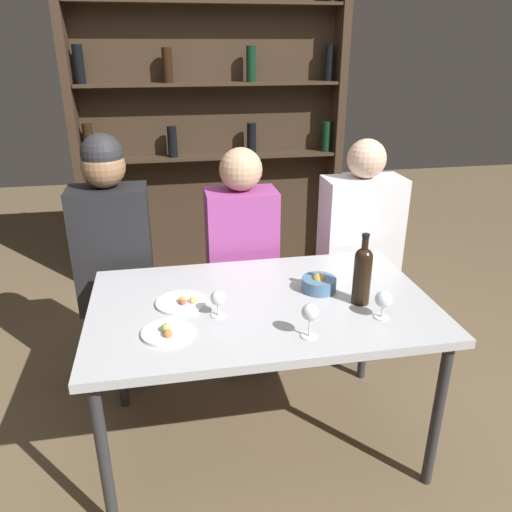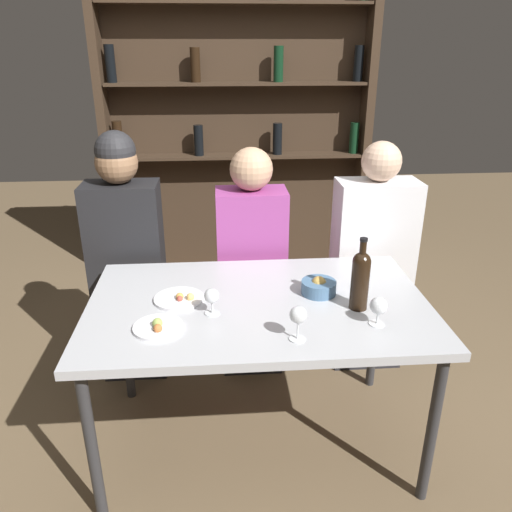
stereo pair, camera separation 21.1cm
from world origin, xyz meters
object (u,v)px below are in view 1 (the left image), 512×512
(food_plate_0, at_px, (167,332))
(seated_person_right, at_px, (358,261))
(seated_person_left, at_px, (116,269))
(seated_person_center, at_px, (242,270))
(wine_glass_1, at_px, (218,299))
(wine_glass_2, at_px, (384,300))
(wine_bottle, at_px, (362,273))
(wine_glass_0, at_px, (310,314))
(food_plate_1, at_px, (182,302))
(snack_bowl, at_px, (319,284))

(food_plate_0, xyz_separation_m, seated_person_right, (1.05, 0.79, -0.14))
(seated_person_left, distance_m, seated_person_center, 0.65)
(wine_glass_1, distance_m, seated_person_center, 0.75)
(seated_person_left, bearing_deg, wine_glass_2, -37.57)
(wine_bottle, xyz_separation_m, seated_person_right, (0.27, 0.69, -0.27))
(wine_glass_0, distance_m, wine_glass_2, 0.33)
(wine_glass_2, bearing_deg, seated_person_left, 142.43)
(wine_glass_1, xyz_separation_m, food_plate_1, (-0.14, 0.12, -0.07))
(seated_person_center, height_order, seated_person_right, seated_person_right)
(seated_person_right, bearing_deg, food_plate_0, -143.17)
(wine_glass_1, relative_size, wine_glass_2, 0.96)
(wine_bottle, relative_size, seated_person_center, 0.24)
(wine_glass_0, distance_m, wine_glass_1, 0.37)
(wine_bottle, distance_m, seated_person_right, 0.79)
(wine_bottle, height_order, seated_person_left, seated_person_left)
(wine_glass_2, xyz_separation_m, food_plate_1, (-0.76, 0.25, -0.07))
(wine_glass_2, height_order, food_plate_1, wine_glass_2)
(food_plate_1, height_order, seated_person_left, seated_person_left)
(wine_glass_0, xyz_separation_m, snack_bowl, (0.14, 0.35, -0.06))
(seated_person_left, distance_m, seated_person_right, 1.30)
(wine_bottle, bearing_deg, wine_glass_1, -179.75)
(wine_bottle, bearing_deg, food_plate_0, -172.64)
(wine_glass_1, bearing_deg, food_plate_0, -153.84)
(snack_bowl, bearing_deg, food_plate_0, -159.88)
(snack_bowl, relative_size, seated_person_right, 0.12)
(wine_bottle, bearing_deg, snack_bowl, 134.27)
(seated_person_left, bearing_deg, wine_glass_1, -57.20)
(wine_glass_1, relative_size, seated_person_left, 0.08)
(wine_glass_2, xyz_separation_m, food_plate_0, (-0.82, 0.03, -0.07))
(food_plate_1, bearing_deg, food_plate_0, -106.55)
(wine_glass_0, bearing_deg, food_plate_1, 142.98)
(snack_bowl, bearing_deg, wine_glass_0, -112.44)
(seated_person_right, bearing_deg, snack_bowl, -126.24)
(wine_bottle, distance_m, wine_glass_0, 0.35)
(seated_person_right, bearing_deg, wine_glass_2, -105.84)
(wine_glass_0, height_order, food_plate_1, wine_glass_0)
(seated_person_center, xyz_separation_m, seated_person_right, (0.65, 0.00, -0.00))
(seated_person_left, bearing_deg, snack_bowl, -31.64)
(snack_bowl, relative_size, seated_person_center, 0.12)
(food_plate_1, relative_size, seated_person_left, 0.15)
(food_plate_1, relative_size, seated_person_right, 0.16)
(wine_glass_1, bearing_deg, seated_person_center, 73.69)
(seated_person_left, bearing_deg, wine_bottle, -33.80)
(wine_bottle, xyz_separation_m, snack_bowl, (-0.13, 0.14, -0.10))
(wine_glass_1, xyz_separation_m, snack_bowl, (0.45, 0.14, -0.04))
(seated_person_right, bearing_deg, wine_glass_0, -121.33)
(wine_glass_1, height_order, food_plate_1, wine_glass_1)
(seated_person_center, bearing_deg, wine_glass_2, -62.95)
(wine_glass_0, bearing_deg, seated_person_right, 58.67)
(wine_glass_2, bearing_deg, seated_person_right, 74.16)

